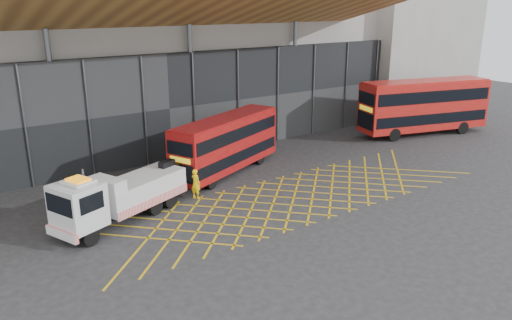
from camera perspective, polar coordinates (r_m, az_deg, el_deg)
ground_plane at (r=28.45m, az=-3.26°, el=-6.42°), size 120.00×120.00×0.00m
road_markings at (r=31.01m, az=4.33°, el=-4.33°), size 26.36×7.16×0.01m
construction_building at (r=43.50m, az=-14.42°, el=13.71°), size 55.00×23.97×18.00m
east_building at (r=59.40m, az=15.77°, el=15.54°), size 15.00×12.00×20.00m
recovery_truck at (r=28.16m, az=-15.44°, el=-3.96°), size 9.27×5.08×3.31m
bus_towed at (r=34.78m, az=-3.42°, el=2.03°), size 9.94×6.00×4.02m
bus_second at (r=47.59m, az=18.65°, el=6.03°), size 12.35×5.79×4.91m
worker at (r=30.84m, az=-6.92°, el=-2.69°), size 0.68×0.80×1.87m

